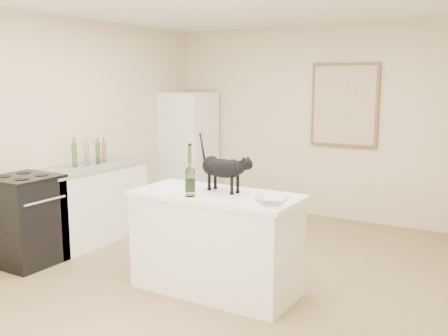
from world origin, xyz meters
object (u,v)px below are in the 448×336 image
(stove, at_px, (26,221))
(glass_bowl, at_px, (272,201))
(wine_bottle, at_px, (190,173))
(fridge, at_px, (188,149))
(black_cat, at_px, (223,171))

(stove, distance_m, glass_bowl, 2.71)
(stove, distance_m, wine_bottle, 2.04)
(fridge, bearing_deg, black_cat, -50.05)
(black_cat, height_order, wine_bottle, wine_bottle)
(black_cat, distance_m, glass_bowl, 0.66)
(fridge, distance_m, wine_bottle, 3.38)
(stove, height_order, wine_bottle, wine_bottle)
(wine_bottle, height_order, glass_bowl, wine_bottle)
(black_cat, bearing_deg, glass_bowl, -10.56)
(stove, distance_m, black_cat, 2.21)
(black_cat, relative_size, wine_bottle, 1.34)
(black_cat, distance_m, wine_bottle, 0.34)
(stove, relative_size, black_cat, 1.68)
(glass_bowl, bearing_deg, black_cat, 158.42)
(fridge, relative_size, black_cat, 3.18)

